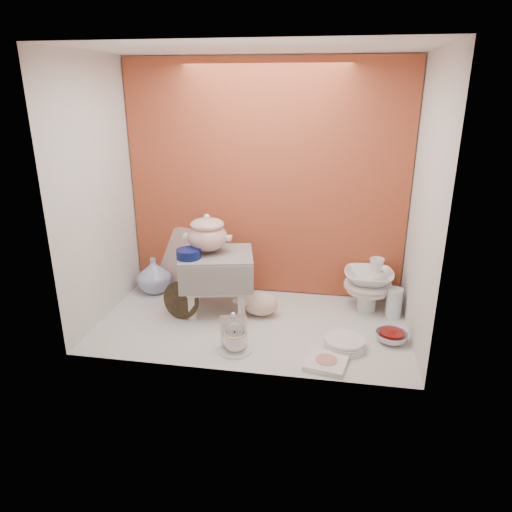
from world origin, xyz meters
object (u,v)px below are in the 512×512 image
at_px(step_stool, 217,282).
at_px(crystal_bowl, 392,337).
at_px(plush_pig, 260,303).
at_px(soup_tureen, 207,233).
at_px(dinner_plate_stack, 345,343).
at_px(floral_platter, 183,259).
at_px(porcelain_tower, 368,283).
at_px(mantel_clock, 233,330).
at_px(gold_rim_teacup, 235,341).
at_px(blue_white_vase, 154,275).

height_order(step_stool, crystal_bowl, step_stool).
bearing_deg(plush_pig, soup_tureen, -176.59).
bearing_deg(plush_pig, dinner_plate_stack, -18.82).
relative_size(floral_platter, porcelain_tower, 1.28).
relative_size(mantel_clock, porcelain_tower, 0.59).
bearing_deg(gold_rim_teacup, mantel_clock, 114.85).
bearing_deg(blue_white_vase, porcelain_tower, -0.96).
height_order(step_stool, mantel_clock, step_stool).
height_order(crystal_bowl, porcelain_tower, porcelain_tower).
xyz_separation_m(floral_platter, blue_white_vase, (-0.19, -0.08, -0.10)).
bearing_deg(blue_white_vase, gold_rim_teacup, -43.07).
height_order(blue_white_vase, crystal_bowl, blue_white_vase).
bearing_deg(crystal_bowl, porcelain_tower, 106.62).
relative_size(soup_tureen, dinner_plate_stack, 1.24).
distance_m(blue_white_vase, plush_pig, 0.80).
bearing_deg(dinner_plate_stack, step_stool, 156.70).
bearing_deg(crystal_bowl, floral_platter, 159.82).
height_order(floral_platter, porcelain_tower, floral_platter).
distance_m(step_stool, blue_white_vase, 0.53).
relative_size(floral_platter, blue_white_vase, 1.82).
bearing_deg(soup_tureen, gold_rim_teacup, -60.83).
relative_size(blue_white_vase, dinner_plate_stack, 1.07).
height_order(plush_pig, dinner_plate_stack, plush_pig).
bearing_deg(blue_white_vase, dinner_plate_stack, -22.58).
relative_size(step_stool, crystal_bowl, 2.46).
bearing_deg(floral_platter, blue_white_vase, -157.91).
height_order(floral_platter, mantel_clock, floral_platter).
bearing_deg(blue_white_vase, step_stool, -21.42).
bearing_deg(floral_platter, plush_pig, -27.72).
bearing_deg(step_stool, blue_white_vase, 145.94).
bearing_deg(crystal_bowl, plush_pig, 166.11).
distance_m(soup_tureen, plush_pig, 0.53).
xyz_separation_m(blue_white_vase, porcelain_tower, (1.41, -0.02, 0.05)).
distance_m(blue_white_vase, crystal_bowl, 1.59).
xyz_separation_m(plush_pig, dinner_plate_stack, (0.51, -0.30, -0.05)).
distance_m(plush_pig, gold_rim_teacup, 0.44).
distance_m(dinner_plate_stack, porcelain_tower, 0.54).
bearing_deg(dinner_plate_stack, mantel_clock, -171.59).
relative_size(soup_tureen, mantel_clock, 1.37).
relative_size(floral_platter, mantel_clock, 2.16).
distance_m(blue_white_vase, porcelain_tower, 1.41).
distance_m(blue_white_vase, gold_rim_teacup, 0.97).
bearing_deg(porcelain_tower, crystal_bowl, -73.38).
relative_size(plush_pig, dinner_plate_stack, 1.21).
distance_m(blue_white_vase, dinner_plate_stack, 1.38).
distance_m(mantel_clock, porcelain_tower, 0.94).
height_order(step_stool, dinner_plate_stack, step_stool).
bearing_deg(dinner_plate_stack, porcelain_tower, 74.80).
bearing_deg(gold_rim_teacup, porcelain_tower, 41.92).
bearing_deg(floral_platter, porcelain_tower, -4.68).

